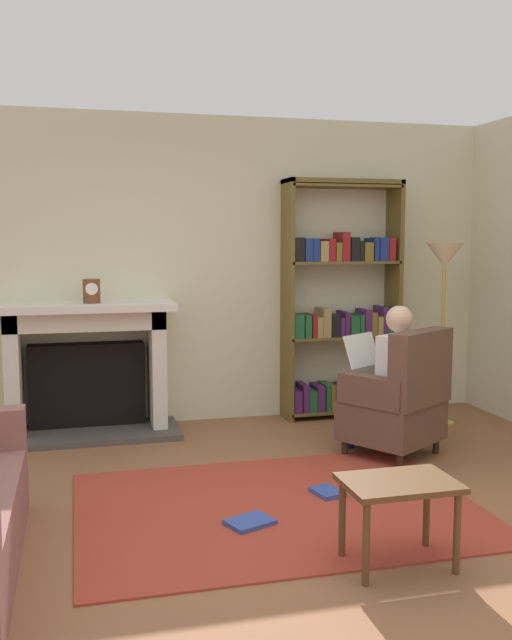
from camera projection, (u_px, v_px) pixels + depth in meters
name	position (u px, v px, depth m)	size (l,w,h in m)	color
ground	(292.00, 527.00, 4.01)	(14.00, 14.00, 0.00)	brown
back_wall	(208.00, 270.00, 6.31)	(5.60, 0.10, 2.70)	beige
area_rug	(277.00, 507.00, 4.30)	(2.40, 1.80, 0.01)	#A43727
fireplace	(87.00, 365.00, 5.89)	(1.48, 0.64, 1.11)	#4C4742
mantel_clock	(92.00, 291.00, 5.73)	(0.14, 0.14, 0.20)	brown
bookshelf	(341.00, 309.00, 6.44)	(1.07, 0.32, 2.16)	brown
armchair_reading	(399.00, 401.00, 5.28)	(0.87, 0.87, 0.97)	#331E14
seated_reader	(387.00, 373.00, 5.33)	(0.55, 0.59, 1.14)	silver
side_table	(399.00, 494.00, 3.50)	(0.56, 0.39, 0.44)	brown
scattered_books	(285.00, 508.00, 4.22)	(0.85, 0.59, 0.03)	#334CA5
floor_lamp	(444.00, 271.00, 6.06)	(0.32, 0.32, 1.60)	#B7933F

